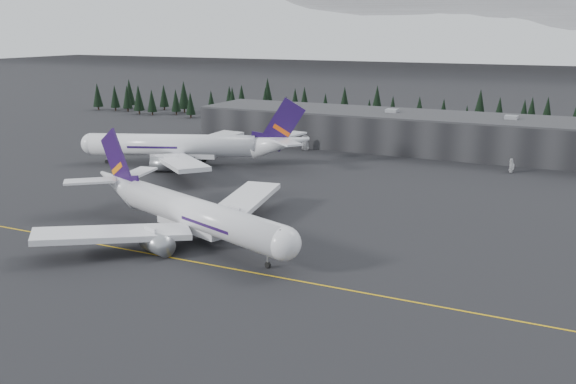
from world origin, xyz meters
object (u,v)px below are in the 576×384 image
at_px(terminal, 419,132).
at_px(gse_vehicle_a, 305,148).
at_px(jet_parked, 193,146).
at_px(jet_main, 183,210).
at_px(gse_vehicle_b, 512,170).

relative_size(terminal, gse_vehicle_a, 30.78).
bearing_deg(jet_parked, gse_vehicle_a, -140.73).
xyz_separation_m(terminal, jet_main, (-18.64, -115.21, -0.83)).
bearing_deg(jet_parked, terminal, -156.65).
distance_m(jet_main, jet_parked, 70.81).
bearing_deg(gse_vehicle_a, terminal, 9.07).
relative_size(jet_main, jet_parked, 0.92).
bearing_deg(terminal, jet_main, -99.19).
bearing_deg(terminal, gse_vehicle_b, -35.38).
height_order(terminal, gse_vehicle_a, terminal).
relative_size(terminal, jet_parked, 2.30).
distance_m(terminal, jet_main, 116.71).
bearing_deg(terminal, jet_parked, -135.59).
relative_size(terminal, gse_vehicle_b, 37.46).
relative_size(jet_main, gse_vehicle_a, 12.29).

